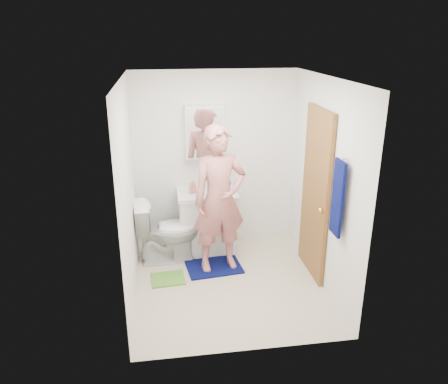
# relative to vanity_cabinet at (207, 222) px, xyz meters

# --- Properties ---
(floor) EXTENTS (2.20, 2.40, 0.02)m
(floor) POSITION_rel_vanity_cabinet_xyz_m (0.15, -0.91, -0.41)
(floor) COLOR beige
(floor) RESTS_ON ground
(ceiling) EXTENTS (2.20, 2.40, 0.02)m
(ceiling) POSITION_rel_vanity_cabinet_xyz_m (0.15, -0.91, 2.01)
(ceiling) COLOR white
(ceiling) RESTS_ON ground
(wall_back) EXTENTS (2.20, 0.02, 2.40)m
(wall_back) POSITION_rel_vanity_cabinet_xyz_m (0.15, 0.30, 0.80)
(wall_back) COLOR white
(wall_back) RESTS_ON ground
(wall_front) EXTENTS (2.20, 0.02, 2.40)m
(wall_front) POSITION_rel_vanity_cabinet_xyz_m (0.15, -2.12, 0.80)
(wall_front) COLOR white
(wall_front) RESTS_ON ground
(wall_left) EXTENTS (0.02, 2.40, 2.40)m
(wall_left) POSITION_rel_vanity_cabinet_xyz_m (-0.96, -0.91, 0.80)
(wall_left) COLOR white
(wall_left) RESTS_ON ground
(wall_right) EXTENTS (0.02, 2.40, 2.40)m
(wall_right) POSITION_rel_vanity_cabinet_xyz_m (1.26, -0.91, 0.80)
(wall_right) COLOR white
(wall_right) RESTS_ON ground
(vanity_cabinet) EXTENTS (0.75, 0.55, 0.80)m
(vanity_cabinet) POSITION_rel_vanity_cabinet_xyz_m (0.00, 0.00, 0.00)
(vanity_cabinet) COLOR white
(vanity_cabinet) RESTS_ON floor
(countertop) EXTENTS (0.79, 0.59, 0.05)m
(countertop) POSITION_rel_vanity_cabinet_xyz_m (0.00, 0.00, 0.43)
(countertop) COLOR white
(countertop) RESTS_ON vanity_cabinet
(sink_basin) EXTENTS (0.40, 0.40, 0.03)m
(sink_basin) POSITION_rel_vanity_cabinet_xyz_m (0.00, 0.00, 0.44)
(sink_basin) COLOR white
(sink_basin) RESTS_ON countertop
(faucet) EXTENTS (0.03, 0.03, 0.12)m
(faucet) POSITION_rel_vanity_cabinet_xyz_m (0.00, 0.18, 0.51)
(faucet) COLOR silver
(faucet) RESTS_ON countertop
(medicine_cabinet) EXTENTS (0.50, 0.12, 0.70)m
(medicine_cabinet) POSITION_rel_vanity_cabinet_xyz_m (0.00, 0.22, 1.20)
(medicine_cabinet) COLOR white
(medicine_cabinet) RESTS_ON wall_back
(mirror_panel) EXTENTS (0.46, 0.01, 0.66)m
(mirror_panel) POSITION_rel_vanity_cabinet_xyz_m (0.00, 0.16, 1.20)
(mirror_panel) COLOR white
(mirror_panel) RESTS_ON wall_back
(door) EXTENTS (0.05, 0.80, 2.05)m
(door) POSITION_rel_vanity_cabinet_xyz_m (1.22, -0.76, 0.62)
(door) COLOR #945F28
(door) RESTS_ON ground
(door_knob) EXTENTS (0.07, 0.07, 0.07)m
(door_knob) POSITION_rel_vanity_cabinet_xyz_m (1.18, -1.08, 0.55)
(door_knob) COLOR gold
(door_knob) RESTS_ON door
(towel) EXTENTS (0.03, 0.24, 0.80)m
(towel) POSITION_rel_vanity_cabinet_xyz_m (1.18, -1.48, 0.85)
(towel) COLOR #080E4C
(towel) RESTS_ON wall_right
(towel_hook) EXTENTS (0.06, 0.02, 0.02)m
(towel_hook) POSITION_rel_vanity_cabinet_xyz_m (1.22, -1.48, 1.27)
(towel_hook) COLOR silver
(towel_hook) RESTS_ON wall_right
(toilet) EXTENTS (0.85, 0.53, 0.83)m
(toilet) POSITION_rel_vanity_cabinet_xyz_m (-0.55, -0.22, 0.02)
(toilet) COLOR white
(toilet) RESTS_ON floor
(bath_mat) EXTENTS (0.74, 0.57, 0.02)m
(bath_mat) POSITION_rel_vanity_cabinet_xyz_m (0.02, -0.53, -0.39)
(bath_mat) COLOR #080E4C
(bath_mat) RESTS_ON floor
(green_rug) EXTENTS (0.43, 0.37, 0.02)m
(green_rug) POSITION_rel_vanity_cabinet_xyz_m (-0.57, -0.74, -0.39)
(green_rug) COLOR #5CA035
(green_rug) RESTS_ON floor
(soap_dispenser) EXTENTS (0.10, 0.10, 0.18)m
(soap_dispenser) POSITION_rel_vanity_cabinet_xyz_m (-0.19, -0.03, 0.54)
(soap_dispenser) COLOR tan
(soap_dispenser) RESTS_ON countertop
(toothbrush_cup) EXTENTS (0.15, 0.15, 0.10)m
(toothbrush_cup) POSITION_rel_vanity_cabinet_xyz_m (0.28, 0.10, 0.50)
(toothbrush_cup) COLOR #824497
(toothbrush_cup) RESTS_ON countertop
(man) EXTENTS (0.73, 0.55, 1.82)m
(man) POSITION_rel_vanity_cabinet_xyz_m (0.09, -0.54, 0.53)
(man) COLOR #B86A67
(man) RESTS_ON bath_mat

